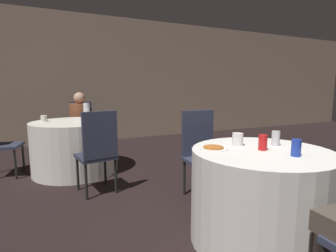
# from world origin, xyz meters

# --- Properties ---
(ground_plane) EXTENTS (16.00, 16.00, 0.00)m
(ground_plane) POSITION_xyz_m (0.00, 0.00, 0.00)
(ground_plane) COLOR black
(wall_back) EXTENTS (16.00, 0.06, 2.80)m
(wall_back) POSITION_xyz_m (0.00, 4.70, 1.40)
(wall_back) COLOR gray
(wall_back) RESTS_ON ground_plane
(table_near) EXTENTS (1.08, 1.08, 0.74)m
(table_near) POSITION_xyz_m (0.12, 0.05, 0.37)
(table_near) COLOR white
(table_near) RESTS_ON ground_plane
(table_far) EXTENTS (1.19, 1.19, 0.74)m
(table_far) POSITION_xyz_m (-1.04, 2.50, 0.37)
(table_far) COLOR white
(table_far) RESTS_ON ground_plane
(chair_near_north) EXTENTS (0.42, 0.42, 0.96)m
(chair_near_north) POSITION_xyz_m (0.16, 1.01, 0.56)
(chair_near_north) COLOR #2D3347
(chair_near_north) RESTS_ON ground_plane
(chair_far_north) EXTENTS (0.47, 0.48, 0.96)m
(chair_far_north) POSITION_xyz_m (-0.83, 3.49, 0.56)
(chair_far_north) COLOR #2D3347
(chair_far_north) RESTS_ON ground_plane
(chair_far_south) EXTENTS (0.46, 0.46, 0.96)m
(chair_far_south) POSITION_xyz_m (-0.88, 1.50, 0.56)
(chair_far_south) COLOR #2D3347
(chair_far_south) RESTS_ON ground_plane
(person_floral_shirt) EXTENTS (0.39, 0.51, 1.14)m
(person_floral_shirt) POSITION_xyz_m (-0.87, 3.33, 0.58)
(person_floral_shirt) COLOR #33384C
(person_floral_shirt) RESTS_ON ground_plane
(pizza_plate_near) EXTENTS (0.24, 0.24, 0.02)m
(pizza_plate_near) POSITION_xyz_m (-0.19, 0.25, 0.74)
(pizza_plate_near) COLOR white
(pizza_plate_near) RESTS_ON table_near
(soda_can_red) EXTENTS (0.07, 0.07, 0.12)m
(soda_can_red) POSITION_xyz_m (0.13, 0.05, 0.80)
(soda_can_red) COLOR red
(soda_can_red) RESTS_ON table_near
(soda_can_blue) EXTENTS (0.07, 0.07, 0.12)m
(soda_can_blue) POSITION_xyz_m (0.20, -0.18, 0.80)
(soda_can_blue) COLOR #1E38A5
(soda_can_blue) RESTS_ON table_near
(soda_can_silver) EXTENTS (0.07, 0.07, 0.12)m
(soda_can_silver) POSITION_xyz_m (0.35, 0.14, 0.80)
(soda_can_silver) COLOR silver
(soda_can_silver) RESTS_ON table_near
(cup_near) EXTENTS (0.09, 0.09, 0.10)m
(cup_near) POSITION_xyz_m (0.06, 0.27, 0.79)
(cup_near) COLOR white
(cup_near) RESTS_ON table_near
(bottle_far) EXTENTS (0.09, 0.09, 0.25)m
(bottle_far) POSITION_xyz_m (-0.84, 2.65, 0.86)
(bottle_far) COLOR white
(bottle_far) RESTS_ON table_far
(cup_far) EXTENTS (0.08, 0.08, 0.09)m
(cup_far) POSITION_xyz_m (-1.42, 2.65, 0.78)
(cup_far) COLOR silver
(cup_far) RESTS_ON table_far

